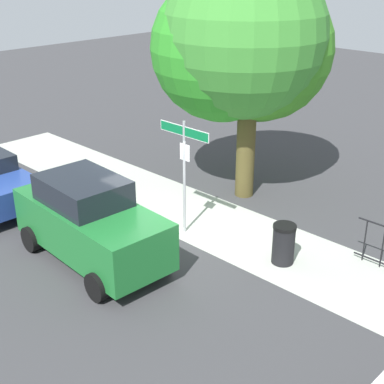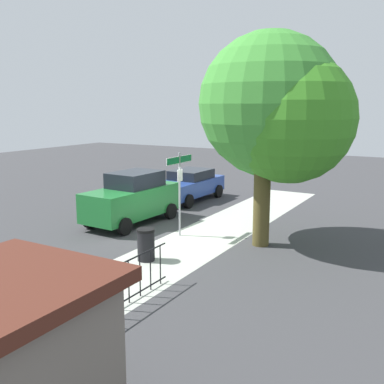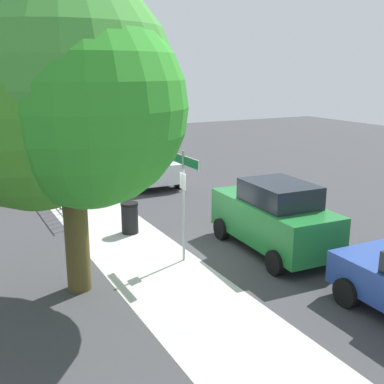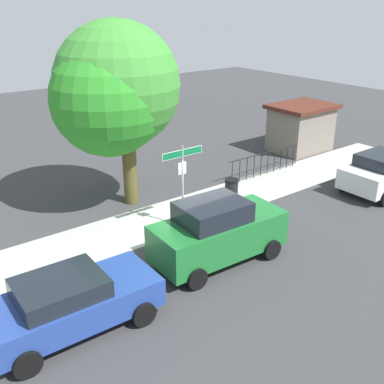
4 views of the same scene
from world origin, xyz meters
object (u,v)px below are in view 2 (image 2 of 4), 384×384
Objects in this scene: street_sign at (180,176)px; car_blue at (189,185)px; car_green at (132,198)px; shade_tree at (275,111)px; trash_bin at (146,245)px.

car_blue is (-5.44, -2.80, -1.38)m from street_sign.
car_green reaches higher than car_blue.
street_sign is at bearing -74.60° from shade_tree.
shade_tree is 6.62m from car_green.
street_sign is 3.96m from shade_tree.
trash_bin is at bearing 45.36° from car_green.
shade_tree is 1.63× the size of car_green.
car_green is at bearing -86.94° from shade_tree.
car_green is at bearing -102.45° from street_sign.
trash_bin is (8.19, 3.30, -0.29)m from car_blue.
car_blue is at bearing -127.63° from shade_tree.
car_blue is 8.84m from trash_bin.
street_sign is 0.70× the size of car_green.
car_blue is 4.34× the size of trash_bin.
trash_bin is at bearing 23.45° from car_blue.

